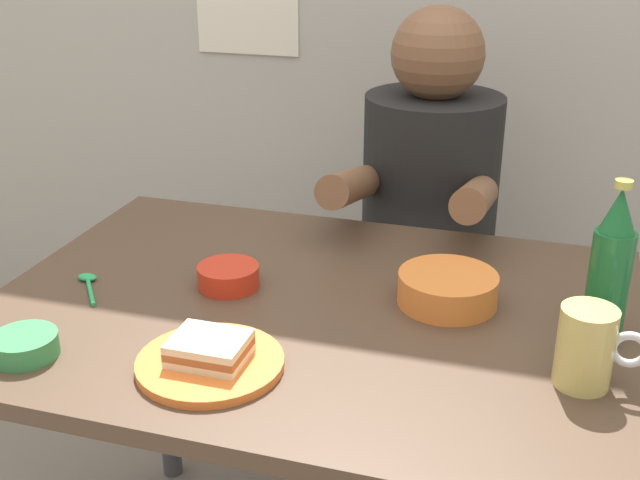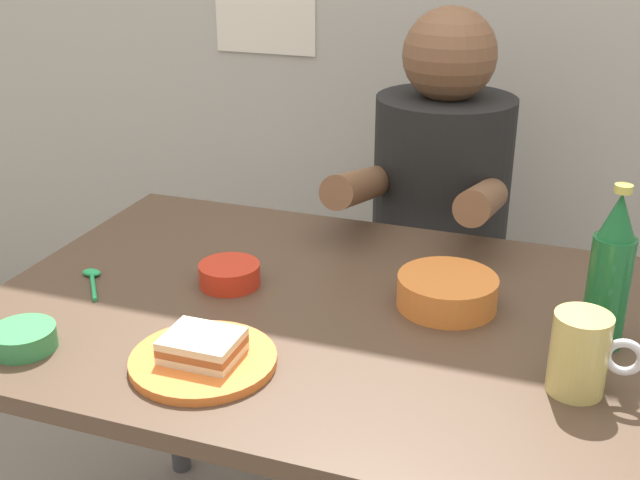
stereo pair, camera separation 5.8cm
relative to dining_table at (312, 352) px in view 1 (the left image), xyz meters
The scene contains 11 objects.
dining_table is the anchor object (origin of this frame).
stool 0.70m from the dining_table, 81.25° to the left, with size 0.34×0.34×0.45m.
person_seated 0.64m from the dining_table, 81.09° to the left, with size 0.33×0.56×0.72m.
plate_orange 0.27m from the dining_table, 109.84° to the right, with size 0.22×0.22×0.01m, color orange.
sandwich 0.28m from the dining_table, 109.84° to the right, with size 0.11×0.09×0.04m.
beer_mug 0.48m from the dining_table, 14.92° to the right, with size 0.13×0.08×0.12m.
beer_bottle 0.52m from the dining_table, ahead, with size 0.06×0.06×0.26m.
sauce_bowl_chili 0.20m from the dining_table, behind, with size 0.11×0.11×0.04m.
soup_bowl_orange 0.26m from the dining_table, 18.25° to the left, with size 0.17×0.17×0.05m.
dip_bowl_green 0.48m from the dining_table, 142.15° to the right, with size 0.10×0.10×0.03m.
spoon 0.42m from the dining_table, behind, with size 0.09×0.10×0.01m.
Camera 1 is at (0.36, -1.15, 1.38)m, focal length 44.60 mm.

